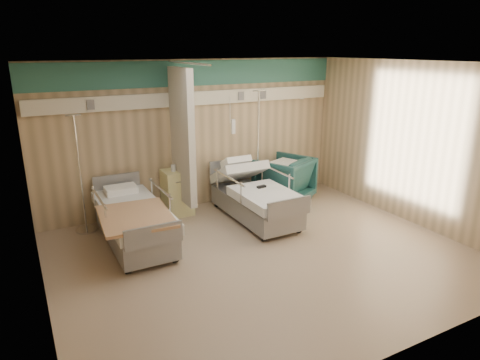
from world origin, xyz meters
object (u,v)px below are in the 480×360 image
iv_stand_left (84,208)px  bed_right (255,203)px  iv_stand_right (258,180)px  bedside_cabinet (177,192)px  bed_left (134,225)px  visitor_armchair (284,179)px

iv_stand_left → bed_right: bearing=-17.7°
bed_right → iv_stand_right: 0.93m
bedside_cabinet → iv_stand_left: (-1.66, -0.00, -0.02)m
iv_stand_right → iv_stand_left: 3.31m
bedside_cabinet → bed_right: bearing=-38.0°
bed_left → visitor_armchair: size_ratio=2.17×
bed_left → bedside_cabinet: bearing=40.6°
visitor_armchair → iv_stand_left: iv_stand_left is taller
bed_right → iv_stand_right: iv_stand_right is taller
visitor_armchair → bed_left: bearing=-13.5°
visitor_armchair → iv_stand_left: bearing=-28.5°
bed_right → iv_stand_left: bearing=162.3°
visitor_armchair → iv_stand_left: 3.84m
bed_right → iv_stand_left: (-2.81, 0.90, 0.09)m
visitor_armchair → iv_stand_left: (-3.83, 0.30, -0.04)m
bed_left → bedside_cabinet: (1.05, 0.90, 0.11)m
bed_left → iv_stand_left: size_ratio=1.08×
visitor_armchair → iv_stand_right: bearing=-41.8°
visitor_armchair → iv_stand_right: 0.55m
visitor_armchair → bedside_cabinet: bearing=-31.9°
bedside_cabinet → iv_stand_left: 1.66m
bed_right → visitor_armchair: bearing=30.4°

